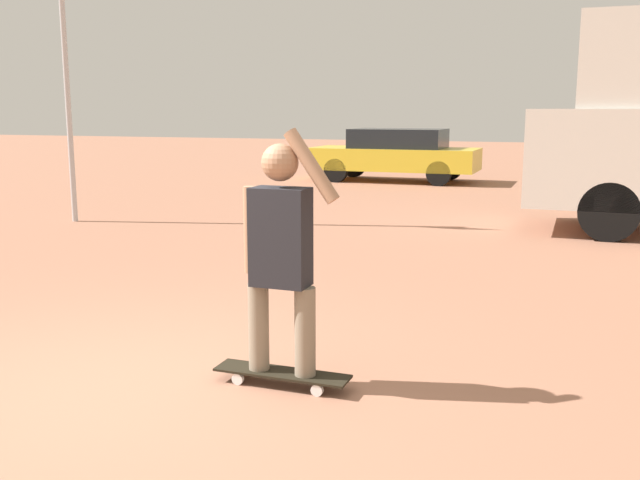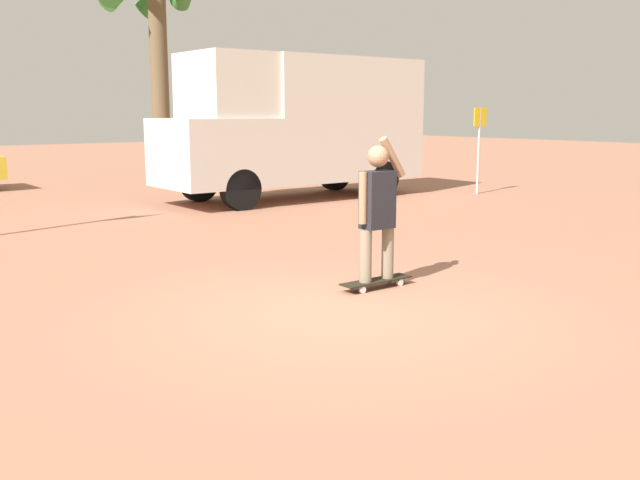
# 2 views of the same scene
# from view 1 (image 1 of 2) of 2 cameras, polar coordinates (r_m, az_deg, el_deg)

# --- Properties ---
(ground_plane) EXTENTS (80.00, 80.00, 0.00)m
(ground_plane) POSITION_cam_1_polar(r_m,az_deg,el_deg) (4.91, -16.00, -11.96)
(ground_plane) COLOR #A36B51
(skateboard) EXTENTS (0.93, 0.22, 0.10)m
(skateboard) POSITION_cam_1_polar(r_m,az_deg,el_deg) (4.88, -3.06, -10.67)
(skateboard) COLOR black
(skateboard) RESTS_ON ground_plane
(person_skateboarder) EXTENTS (0.66, 0.24, 1.63)m
(person_skateboarder) POSITION_cam_1_polar(r_m,az_deg,el_deg) (4.64, -3.17, -0.45)
(person_skateboarder) COLOR gray
(person_skateboarder) RESTS_ON skateboard
(parked_car_yellow) EXTENTS (4.32, 1.76, 1.36)m
(parked_car_yellow) POSITION_cam_1_polar(r_m,az_deg,el_deg) (18.84, 6.04, 6.89)
(parked_car_yellow) COLOR black
(parked_car_yellow) RESTS_ON ground_plane
(flagpole) EXTENTS (0.92, 0.12, 5.98)m
(flagpole) POSITION_cam_1_polar(r_m,az_deg,el_deg) (12.57, -19.66, 17.09)
(flagpole) COLOR #B7B7BC
(flagpole) RESTS_ON ground_plane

